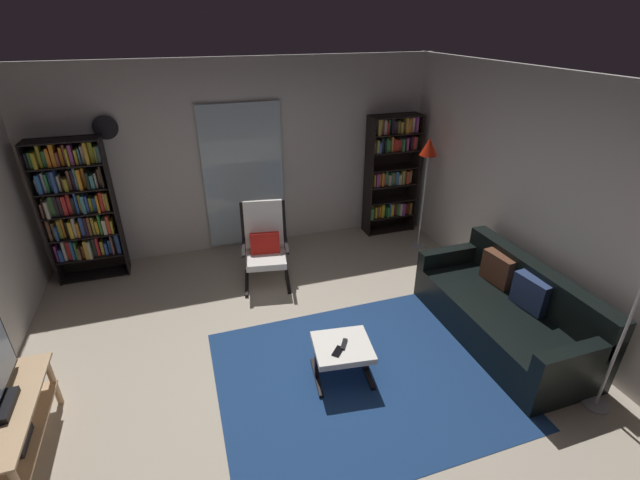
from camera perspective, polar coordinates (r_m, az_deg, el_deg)
ground_plane at (r=4.32m, az=-2.01°, el=-17.25°), size 7.02×7.02×0.00m
wall_back at (r=6.18m, az=-10.01°, el=10.56°), size 5.60×0.06×2.60m
wall_right at (r=4.93m, az=29.43°, el=3.05°), size 0.06×6.00×2.60m
glass_door_panel at (r=6.19m, az=-9.95°, el=8.16°), size 1.10×0.01×2.00m
area_rug at (r=4.31m, az=5.42°, el=-17.46°), size 2.63×2.14×0.01m
tv_stand at (r=4.15m, az=-35.86°, el=-19.49°), size 0.46×1.13×0.53m
bookshelf_near_tv at (r=6.08m, az=-29.19°, el=3.80°), size 0.82×0.30×1.80m
bookshelf_near_sofa at (r=6.69m, az=9.31°, el=9.06°), size 0.78×0.30×1.80m
leather_sofa at (r=4.97m, az=23.19°, el=-8.72°), size 0.88×1.97×0.80m
lounge_armchair at (r=5.45m, az=-7.27°, el=-0.25°), size 0.66×0.74×1.02m
ottoman at (r=4.11m, az=2.95°, el=-14.28°), size 0.58×0.54×0.38m
tv_remote at (r=4.05m, az=3.15°, el=-13.50°), size 0.11×0.14×0.02m
cell_phone at (r=3.99m, az=2.36°, el=-14.41°), size 0.15×0.15×0.01m
floor_lamp_by_shelf at (r=6.12m, az=14.00°, el=10.54°), size 0.23×0.23×1.61m
wall_clock at (r=5.97m, az=-26.35°, el=13.12°), size 0.29×0.03×0.29m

